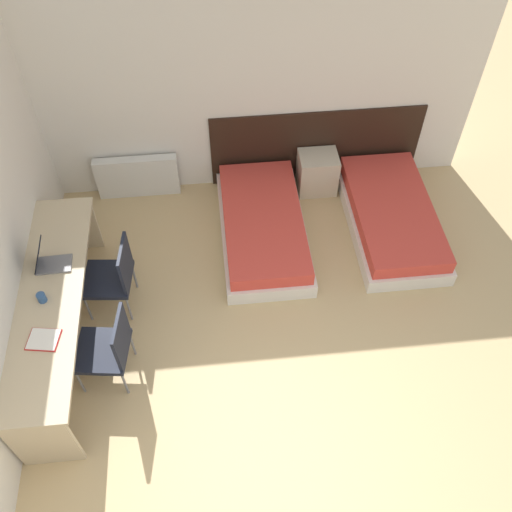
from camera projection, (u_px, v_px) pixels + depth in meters
ground_plane at (281, 483)px, 4.88m from camera, size 20.00×20.00×0.00m
wall_back at (240, 88)px, 6.22m from camera, size 5.46×0.05×2.70m
headboard_panel at (316, 146)px, 6.92m from camera, size 2.56×0.03×0.99m
bed_near_window at (263, 227)px, 6.52m from camera, size 0.95×1.85×0.36m
bed_near_door at (391, 217)px, 6.62m from camera, size 0.95×1.85×0.36m
nightstand at (317, 173)px, 6.97m from camera, size 0.47×0.37×0.52m
radiator at (138, 177)px, 6.90m from camera, size 0.99×0.12×0.55m
desk at (54, 305)px, 5.30m from camera, size 0.58×2.50×0.77m
chair_near_laptop at (113, 275)px, 5.69m from camera, size 0.52×0.52×0.90m
chair_near_notebook at (108, 347)px, 5.17m from camera, size 0.53×0.53×0.90m
laptop at (48, 261)px, 5.35m from camera, size 0.34×0.22×0.33m
open_notebook at (43, 339)px, 4.88m from camera, size 0.30×0.26×0.02m
mug at (42, 298)px, 5.11m from camera, size 0.08×0.08×0.09m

